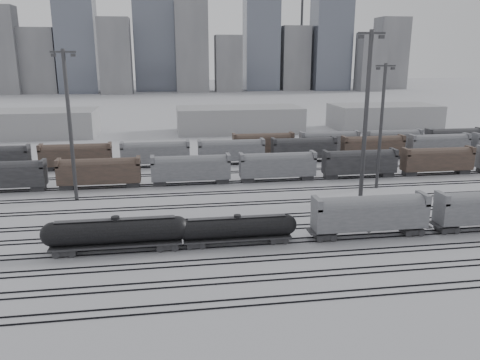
{
  "coord_description": "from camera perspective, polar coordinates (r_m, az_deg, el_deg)",
  "views": [
    {
      "loc": [
        -13.0,
        -55.41,
        23.83
      ],
      "look_at": [
        -1.55,
        18.64,
        4.0
      ],
      "focal_mm": 35.0,
      "sensor_mm": 36.0,
      "label": 1
    }
  ],
  "objects": [
    {
      "name": "warehouse_mid",
      "position": [
        153.45,
        -0.1,
        7.4
      ],
      "size": [
        40.0,
        18.0,
        8.0
      ],
      "primitive_type": "cube",
      "color": "gray",
      "rests_on": "ground"
    },
    {
      "name": "warehouse_left",
      "position": [
        158.83,
        -26.08,
        6.15
      ],
      "size": [
        50.0,
        18.0,
        8.0
      ],
      "primitive_type": "cube",
      "color": "gray",
      "rests_on": "ground"
    },
    {
      "name": "bg_string_mid",
      "position": [
        109.99,
        7.77,
        3.66
      ],
      "size": [
        151.0,
        3.0,
        5.6
      ],
      "color": "black",
      "rests_on": "ground"
    },
    {
      "name": "light_mast_d",
      "position": [
        88.89,
        16.83,
        6.58
      ],
      "size": [
        3.64,
        0.58,
        22.72
      ],
      "color": "#373739",
      "rests_on": "ground"
    },
    {
      "name": "light_mast_c",
      "position": [
        79.13,
        15.12,
        7.77
      ],
      "size": [
        4.47,
        0.71,
        27.91
      ],
      "color": "#373739",
      "rests_on": "ground"
    },
    {
      "name": "tracks",
      "position": [
        77.78,
        1.26,
        -2.96
      ],
      "size": [
        220.0,
        71.5,
        0.16
      ],
      "color": "black",
      "rests_on": "ground"
    },
    {
      "name": "skyline",
      "position": [
        336.44,
        -4.93,
        16.63
      ],
      "size": [
        316.0,
        22.4,
        95.0
      ],
      "color": "gray",
      "rests_on": "ground"
    },
    {
      "name": "tank_car_a",
      "position": [
        60.67,
        -14.84,
        -6.18
      ],
      "size": [
        18.14,
        3.02,
        4.48
      ],
      "color": "black",
      "rests_on": "ground"
    },
    {
      "name": "ground",
      "position": [
        61.71,
        4.11,
        -7.93
      ],
      "size": [
        900.0,
        900.0,
        0.0
      ],
      "primitive_type": "plane",
      "color": "silver",
      "rests_on": "ground"
    },
    {
      "name": "warehouse_right",
      "position": [
        168.37,
        17.12,
        7.41
      ],
      "size": [
        35.0,
        18.0,
        8.0
      ],
      "primitive_type": "cube",
      "color": "gray",
      "rests_on": "ground"
    },
    {
      "name": "light_mast_b",
      "position": [
        82.5,
        -20.06,
        6.59
      ],
      "size": [
        4.01,
        0.64,
        25.05
      ],
      "color": "#373739",
      "rests_on": "ground"
    },
    {
      "name": "tank_car_b",
      "position": [
        60.98,
        -0.32,
        -5.9
      ],
      "size": [
        15.77,
        2.63,
        3.9
      ],
      "color": "black",
      "rests_on": "ground"
    },
    {
      "name": "hopper_car_a",
      "position": [
        65.56,
        15.57,
        -3.82
      ],
      "size": [
        15.77,
        3.13,
        5.64
      ],
      "color": "black",
      "rests_on": "ground"
    },
    {
      "name": "crane_left",
      "position": [
        362.32,
        -11.96,
        19.84
      ],
      "size": [
        42.0,
        1.8,
        100.0
      ],
      "color": "#373739",
      "rests_on": "ground"
    },
    {
      "name": "crane_right",
      "position": [
        376.69,
        7.78,
        19.81
      ],
      "size": [
        42.0,
        1.8,
        100.0
      ],
      "color": "#373739",
      "rests_on": "ground"
    },
    {
      "name": "bg_string_far",
      "position": [
        123.32,
        14.56,
        4.53
      ],
      "size": [
        66.0,
        3.0,
        5.6
      ],
      "color": "brown",
      "rests_on": "ground"
    },
    {
      "name": "bg_string_near",
      "position": [
        92.33,
        4.6,
        1.61
      ],
      "size": [
        151.0,
        3.0,
        5.6
      ],
      "color": "slate",
      "rests_on": "ground"
    }
  ]
}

